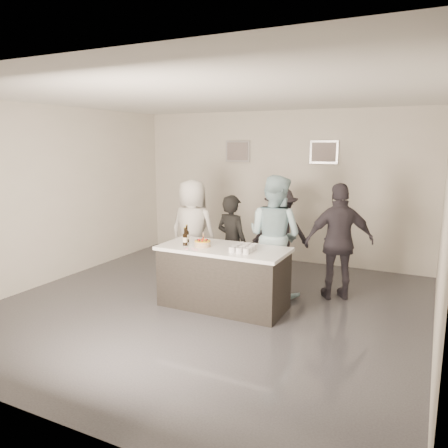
{
  "coord_description": "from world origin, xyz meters",
  "views": [
    {
      "loc": [
        2.91,
        -5.39,
        2.38
      ],
      "look_at": [
        0.0,
        0.5,
        1.15
      ],
      "focal_mm": 35.0,
      "sensor_mm": 36.0,
      "label": 1
    }
  ],
  "objects_px": {
    "beer_bottle_b": "(185,237)",
    "person_main_black": "(232,243)",
    "person_guest_right": "(339,242)",
    "bar_counter": "(223,277)",
    "beer_bottle_a": "(187,234)",
    "cake": "(203,244)",
    "person_guest_back": "(280,232)",
    "person_main_blue": "(274,236)",
    "person_guest_left": "(193,231)"
  },
  "relations": [
    {
      "from": "beer_bottle_b",
      "to": "person_main_black",
      "type": "relative_size",
      "value": 0.17
    },
    {
      "from": "person_guest_right",
      "to": "bar_counter",
      "type": "bearing_deg",
      "value": 10.48
    },
    {
      "from": "beer_bottle_a",
      "to": "cake",
      "type": "bearing_deg",
      "value": -21.76
    },
    {
      "from": "person_guest_right",
      "to": "person_guest_back",
      "type": "bearing_deg",
      "value": -59.08
    },
    {
      "from": "bar_counter",
      "to": "person_main_blue",
      "type": "relative_size",
      "value": 0.98
    },
    {
      "from": "beer_bottle_a",
      "to": "person_guest_left",
      "type": "distance_m",
      "value": 0.93
    },
    {
      "from": "beer_bottle_a",
      "to": "person_guest_right",
      "type": "xyz_separation_m",
      "value": [
        2.05,
        1.07,
        -0.14
      ]
    },
    {
      "from": "cake",
      "to": "person_guest_back",
      "type": "height_order",
      "value": "person_guest_back"
    },
    {
      "from": "person_guest_left",
      "to": "beer_bottle_a",
      "type": "bearing_deg",
      "value": 114.92
    },
    {
      "from": "person_guest_left",
      "to": "person_guest_back",
      "type": "height_order",
      "value": "person_guest_left"
    },
    {
      "from": "person_main_blue",
      "to": "person_guest_left",
      "type": "xyz_separation_m",
      "value": [
        -1.49,
        0.03,
        -0.06
      ]
    },
    {
      "from": "cake",
      "to": "person_main_blue",
      "type": "height_order",
      "value": "person_main_blue"
    },
    {
      "from": "person_main_black",
      "to": "person_main_blue",
      "type": "xyz_separation_m",
      "value": [
        0.67,
        0.14,
        0.16
      ]
    },
    {
      "from": "bar_counter",
      "to": "person_guest_left",
      "type": "height_order",
      "value": "person_guest_left"
    },
    {
      "from": "person_main_black",
      "to": "person_guest_back",
      "type": "xyz_separation_m",
      "value": [
        0.43,
        1.13,
        0.01
      ]
    },
    {
      "from": "person_main_black",
      "to": "person_guest_right",
      "type": "distance_m",
      "value": 1.67
    },
    {
      "from": "bar_counter",
      "to": "person_guest_right",
      "type": "xyz_separation_m",
      "value": [
        1.42,
        1.12,
        0.44
      ]
    },
    {
      "from": "person_main_blue",
      "to": "person_guest_left",
      "type": "relative_size",
      "value": 1.07
    },
    {
      "from": "bar_counter",
      "to": "person_guest_right",
      "type": "distance_m",
      "value": 1.86
    },
    {
      "from": "person_main_black",
      "to": "person_guest_left",
      "type": "relative_size",
      "value": 0.89
    },
    {
      "from": "beer_bottle_a",
      "to": "person_main_blue",
      "type": "xyz_separation_m",
      "value": [
        1.1,
        0.81,
        -0.08
      ]
    },
    {
      "from": "bar_counter",
      "to": "person_guest_left",
      "type": "relative_size",
      "value": 1.05
    },
    {
      "from": "person_guest_left",
      "to": "person_guest_right",
      "type": "xyz_separation_m",
      "value": [
        2.44,
        0.24,
        0.01
      ]
    },
    {
      "from": "person_main_blue",
      "to": "person_guest_right",
      "type": "height_order",
      "value": "person_main_blue"
    },
    {
      "from": "person_main_blue",
      "to": "person_guest_left",
      "type": "distance_m",
      "value": 1.49
    },
    {
      "from": "person_guest_left",
      "to": "person_guest_right",
      "type": "bearing_deg",
      "value": -174.39
    },
    {
      "from": "cake",
      "to": "person_guest_right",
      "type": "height_order",
      "value": "person_guest_right"
    },
    {
      "from": "beer_bottle_b",
      "to": "person_main_blue",
      "type": "height_order",
      "value": "person_main_blue"
    },
    {
      "from": "cake",
      "to": "person_main_blue",
      "type": "relative_size",
      "value": 0.12
    },
    {
      "from": "person_main_black",
      "to": "person_guest_right",
      "type": "bearing_deg",
      "value": -151.97
    },
    {
      "from": "cake",
      "to": "beer_bottle_b",
      "type": "distance_m",
      "value": 0.28
    },
    {
      "from": "cake",
      "to": "person_main_blue",
      "type": "bearing_deg",
      "value": 51.42
    },
    {
      "from": "person_main_black",
      "to": "person_main_blue",
      "type": "height_order",
      "value": "person_main_blue"
    },
    {
      "from": "bar_counter",
      "to": "beer_bottle_b",
      "type": "distance_m",
      "value": 0.81
    },
    {
      "from": "person_main_black",
      "to": "person_guest_back",
      "type": "height_order",
      "value": "person_guest_back"
    },
    {
      "from": "beer_bottle_b",
      "to": "beer_bottle_a",
      "type": "bearing_deg",
      "value": 113.52
    },
    {
      "from": "beer_bottle_a",
      "to": "person_main_blue",
      "type": "bearing_deg",
      "value": 36.32
    },
    {
      "from": "person_main_black",
      "to": "beer_bottle_b",
      "type": "bearing_deg",
      "value": 82.13
    },
    {
      "from": "cake",
      "to": "beer_bottle_b",
      "type": "relative_size",
      "value": 0.91
    },
    {
      "from": "person_main_black",
      "to": "person_main_blue",
      "type": "relative_size",
      "value": 0.83
    },
    {
      "from": "beer_bottle_a",
      "to": "person_main_black",
      "type": "relative_size",
      "value": 0.17
    },
    {
      "from": "person_guest_left",
      "to": "beer_bottle_b",
      "type": "bearing_deg",
      "value": 114.67
    },
    {
      "from": "person_main_blue",
      "to": "person_guest_back",
      "type": "bearing_deg",
      "value": -62.55
    },
    {
      "from": "cake",
      "to": "person_main_black",
      "type": "bearing_deg",
      "value": 83.93
    },
    {
      "from": "bar_counter",
      "to": "beer_bottle_a",
      "type": "bearing_deg",
      "value": 176.23
    },
    {
      "from": "cake",
      "to": "person_main_black",
      "type": "relative_size",
      "value": 0.15
    },
    {
      "from": "beer_bottle_a",
      "to": "beer_bottle_b",
      "type": "distance_m",
      "value": 0.21
    },
    {
      "from": "person_guest_left",
      "to": "person_guest_back",
      "type": "xyz_separation_m",
      "value": [
        1.25,
        0.96,
        -0.09
      ]
    },
    {
      "from": "bar_counter",
      "to": "person_guest_left",
      "type": "bearing_deg",
      "value": 139.36
    },
    {
      "from": "bar_counter",
      "to": "person_main_black",
      "type": "bearing_deg",
      "value": 105.79
    }
  ]
}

